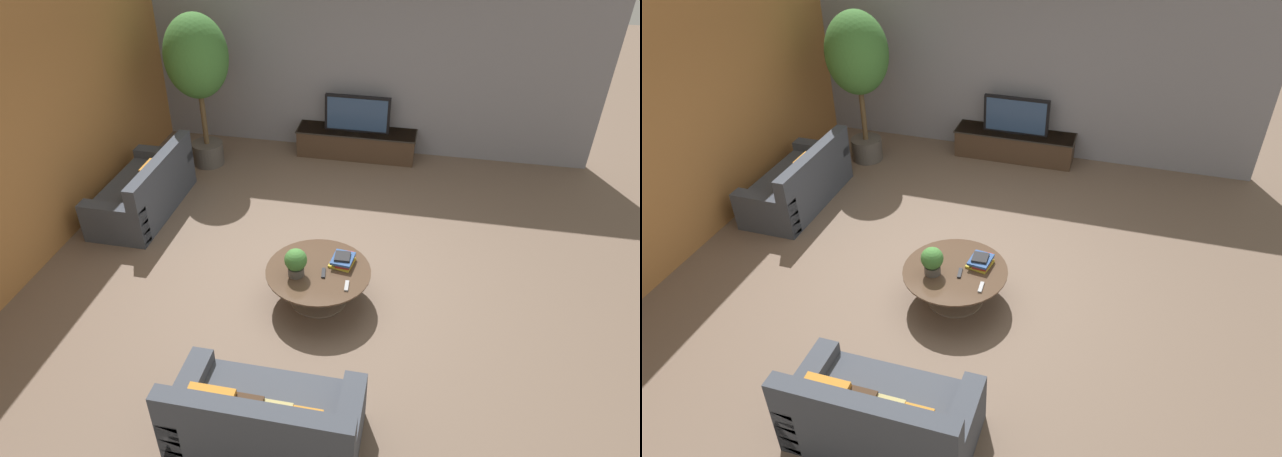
# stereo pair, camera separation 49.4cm
# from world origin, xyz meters

# --- Properties ---
(ground_plane) EXTENTS (24.00, 24.00, 0.00)m
(ground_plane) POSITION_xyz_m (0.00, 0.00, 0.00)
(ground_plane) COLOR brown
(back_wall_stone) EXTENTS (7.40, 0.12, 3.00)m
(back_wall_stone) POSITION_xyz_m (0.00, 3.26, 1.50)
(back_wall_stone) COLOR gray
(back_wall_stone) RESTS_ON ground
(side_wall_left) EXTENTS (0.12, 7.40, 3.00)m
(side_wall_left) POSITION_xyz_m (-3.26, 0.20, 1.50)
(side_wall_left) COLOR #B2753D
(side_wall_left) RESTS_ON ground
(media_console) EXTENTS (1.91, 0.50, 0.44)m
(media_console) POSITION_xyz_m (0.10, 2.94, 0.23)
(media_console) COLOR #473323
(media_console) RESTS_ON ground
(television) EXTENTS (1.02, 0.13, 0.58)m
(television) POSITION_xyz_m (0.10, 2.94, 0.72)
(television) COLOR black
(television) RESTS_ON media_console
(coffee_table) EXTENTS (1.15, 1.15, 0.42)m
(coffee_table) POSITION_xyz_m (0.20, -0.60, 0.30)
(coffee_table) COLOR #756656
(coffee_table) RESTS_ON ground
(couch_by_wall) EXTENTS (0.84, 1.75, 0.84)m
(couch_by_wall) POSITION_xyz_m (-2.50, 0.75, 0.29)
(couch_by_wall) COLOR #3D424C
(couch_by_wall) RESTS_ON ground
(couch_near_entry) EXTENTS (1.59, 0.84, 0.84)m
(couch_near_entry) POSITION_xyz_m (0.13, -2.50, 0.29)
(couch_near_entry) COLOR #3D424C
(couch_near_entry) RESTS_ON ground
(potted_palm_tall) EXTENTS (0.93, 0.93, 2.32)m
(potted_palm_tall) POSITION_xyz_m (-2.15, 2.21, 1.60)
(potted_palm_tall) COLOR #514C47
(potted_palm_tall) RESTS_ON ground
(potted_plant_tabletop) EXTENTS (0.25, 0.25, 0.32)m
(potted_plant_tabletop) POSITION_xyz_m (-0.02, -0.72, 0.60)
(potted_plant_tabletop) COLOR #514C47
(potted_plant_tabletop) RESTS_ON coffee_table
(book_stack) EXTENTS (0.29, 0.32, 0.12)m
(book_stack) POSITION_xyz_m (0.45, -0.43, 0.47)
(book_stack) COLOR gold
(book_stack) RESTS_ON coffee_table
(remote_black) EXTENTS (0.06, 0.16, 0.02)m
(remote_black) POSITION_xyz_m (0.27, -0.65, 0.43)
(remote_black) COLOR black
(remote_black) RESTS_ON coffee_table
(remote_silver) EXTENTS (0.05, 0.16, 0.02)m
(remote_silver) POSITION_xyz_m (0.55, -0.81, 0.43)
(remote_silver) COLOR gray
(remote_silver) RESTS_ON coffee_table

